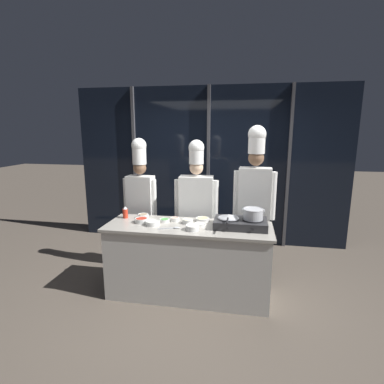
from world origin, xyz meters
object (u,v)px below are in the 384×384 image
at_px(chef_line, 255,191).
at_px(stock_pot, 253,214).
at_px(prep_bowl_ginger, 203,219).
at_px(prep_bowl_noodles, 188,221).
at_px(squeeze_bottle_chili, 125,212).
at_px(prep_bowl_chili_flakes, 141,220).
at_px(chef_head, 141,194).
at_px(portable_stove, 240,223).
at_px(prep_bowl_shrimp, 175,219).
at_px(frying_pan, 228,216).
at_px(chef_sous, 197,200).
at_px(prep_bowl_onion, 200,224).
at_px(prep_bowl_garlic, 192,227).
at_px(prep_bowl_mushrooms, 143,216).
at_px(prep_bowl_scallions, 165,220).
at_px(prep_bowl_bean_sprouts, 153,223).
at_px(serving_spoon_slotted, 174,228).

bearing_deg(chef_line, stock_pot, 89.98).
bearing_deg(prep_bowl_ginger, prep_bowl_noodles, -142.78).
relative_size(squeeze_bottle_chili, prep_bowl_chili_flakes, 0.95).
xyz_separation_m(prep_bowl_chili_flakes, prep_bowl_ginger, (0.72, 0.19, -0.01)).
distance_m(prep_bowl_noodles, chef_head, 0.94).
relative_size(portable_stove, prep_bowl_shrimp, 5.50).
bearing_deg(frying_pan, prep_bowl_noodles, 175.19).
bearing_deg(chef_sous, prep_bowl_onion, 100.24).
relative_size(prep_bowl_garlic, prep_bowl_mushrooms, 1.13).
xyz_separation_m(stock_pot, prep_bowl_garlic, (-0.66, -0.19, -0.14)).
relative_size(portable_stove, stock_pot, 2.34).
height_order(prep_bowl_mushrooms, chef_head, chef_head).
bearing_deg(prep_bowl_onion, chef_head, 148.38).
height_order(portable_stove, stock_pot, stock_pot).
bearing_deg(prep_bowl_noodles, prep_bowl_garlic, -66.44).
bearing_deg(prep_bowl_scallions, chef_sous, 56.62).
height_order(squeeze_bottle_chili, prep_bowl_onion, squeeze_bottle_chili).
bearing_deg(squeeze_bottle_chili, prep_bowl_garlic, -18.39).
height_order(prep_bowl_noodles, prep_bowl_scallions, prep_bowl_noodles).
height_order(prep_bowl_bean_sprouts, chef_line, chef_line).
bearing_deg(chef_line, prep_bowl_onion, 44.53).
bearing_deg(prep_bowl_onion, stock_pot, 3.02).
height_order(prep_bowl_noodles, chef_sous, chef_sous).
bearing_deg(prep_bowl_mushrooms, prep_bowl_onion, -13.11).
bearing_deg(portable_stove, squeeze_bottle_chili, 175.48).
height_order(squeeze_bottle_chili, prep_bowl_bean_sprouts, squeeze_bottle_chili).
relative_size(frying_pan, prep_bowl_bean_sprouts, 2.51).
distance_m(stock_pot, squeeze_bottle_chili, 1.59).
bearing_deg(squeeze_bottle_chili, prep_bowl_bean_sprouts, -27.09).
distance_m(serving_spoon_slotted, chef_head, 0.99).
distance_m(squeeze_bottle_chili, prep_bowl_scallions, 0.54).
xyz_separation_m(prep_bowl_chili_flakes, prep_bowl_scallions, (0.27, 0.07, -0.01)).
height_order(serving_spoon_slotted, chef_line, chef_line).
height_order(prep_bowl_garlic, prep_bowl_ginger, prep_bowl_garlic).
bearing_deg(stock_pot, prep_bowl_mushrooms, 173.96).
relative_size(prep_bowl_onion, chef_sous, 0.07).
bearing_deg(frying_pan, chef_line, 61.15).
xyz_separation_m(frying_pan, stock_pot, (0.28, 0.00, 0.04)).
distance_m(prep_bowl_noodles, prep_bowl_ginger, 0.20).
distance_m(prep_bowl_bean_sprouts, chef_line, 1.37).
xyz_separation_m(portable_stove, prep_bowl_noodles, (-0.62, 0.04, -0.02)).
bearing_deg(prep_bowl_garlic, prep_bowl_chili_flakes, 166.07).
xyz_separation_m(portable_stove, serving_spoon_slotted, (-0.74, -0.17, -0.04)).
bearing_deg(stock_pot, squeeze_bottle_chili, 175.88).
distance_m(prep_bowl_bean_sprouts, chef_head, 0.77).
height_order(frying_pan, squeeze_bottle_chili, squeeze_bottle_chili).
bearing_deg(prep_bowl_mushrooms, chef_line, 15.87).
height_order(portable_stove, squeeze_bottle_chili, squeeze_bottle_chili).
bearing_deg(prep_bowl_bean_sprouts, prep_bowl_garlic, -10.00).
distance_m(prep_bowl_bean_sprouts, prep_bowl_shrimp, 0.30).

